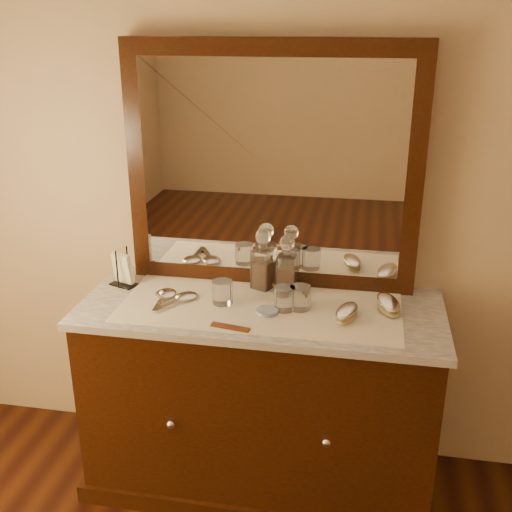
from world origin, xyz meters
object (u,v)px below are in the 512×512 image
Objects in this scene: napkin_rack at (123,271)px; hand_mirror_outer at (165,296)px; dresser_cabinet at (260,399)px; brush_far at (388,304)px; decanter_right at (287,271)px; decanter_left at (263,265)px; brush_near at (347,313)px; mirror_frame at (272,168)px; pin_dish at (267,311)px; comb at (230,327)px; hand_mirror_inner at (183,298)px.

napkin_rack is 0.75× the size of hand_mirror_outer.
brush_far is at bearing 4.97° from dresser_cabinet.
decanter_right reaches higher than hand_mirror_outer.
decanter_left is 1.49× the size of brush_near.
mirror_frame is 7.20× the size of napkin_rack.
decanter_left reaches higher than brush_near.
decanter_left is (-0.02, 0.17, 0.54)m from dresser_cabinet.
decanter_right is (0.04, 0.21, 0.09)m from pin_dish.
hand_mirror_outer reaches higher than dresser_cabinet.
decanter_left is 0.43m from brush_near.
hand_mirror_inner is at bearing 150.61° from comb.
decanter_right is 0.51m from hand_mirror_outer.
comb is at bearing -155.71° from brush_far.
pin_dish is 0.41× the size of hand_mirror_inner.
pin_dish is 0.67m from napkin_rack.
decanter_left is 0.36m from hand_mirror_inner.
comb is at bearing -113.94° from decanter_right.
pin_dish is 0.39× the size of hand_mirror_outer.
comb is at bearing -29.63° from napkin_rack.
decanter_left is (0.05, 0.38, 0.10)m from comb.
hand_mirror_inner is at bearing -177.05° from dresser_cabinet.
napkin_rack is at bearing 166.25° from pin_dish.
brush_far is 0.81m from hand_mirror_inner.
dresser_cabinet is 0.60m from hand_mirror_outer.
napkin_rack is at bearing 159.98° from hand_mirror_inner.
pin_dish is 0.35× the size of decanter_right.
brush_far is (0.50, -0.20, -0.47)m from mirror_frame.
decanter_right is (0.10, -0.03, -0.00)m from decanter_left.
brush_far is at bearing 34.14° from comb.
mirror_frame reaches higher than comb.
hand_mirror_outer is (-0.43, 0.06, 0.00)m from pin_dish.
napkin_rack is 0.70m from decanter_right.
decanter_right is at bearing 16.93° from hand_mirror_outer.
napkin_rack is 0.67× the size of decanter_right.
dresser_cabinet is 8.41× the size of napkin_rack.
hand_mirror_outer is at bearing 156.99° from comb.
pin_dish is at bearing 62.20° from comb.
brush_near is at bearing -147.32° from brush_far.
hand_mirror_outer is (-0.38, -0.17, -0.09)m from decanter_left.
hand_mirror_inner is (-0.24, 0.20, 0.00)m from comb.
napkin_rack is at bearing -165.81° from mirror_frame.
decanter_left reaches higher than napkin_rack.
hand_mirror_inner is at bearing -175.82° from brush_far.
brush_far is (0.50, 0.04, 0.47)m from dresser_cabinet.
comb is (-0.07, -0.21, 0.45)m from dresser_cabinet.
hand_mirror_outer is at bearing 176.11° from brush_near.
brush_far is 0.89m from hand_mirror_outer.
mirror_frame is (0.00, 0.25, 0.94)m from dresser_cabinet.
hand_mirror_inner is (0.08, -0.01, -0.00)m from hand_mirror_outer.
brush_near is at bearing -31.95° from decanter_left.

